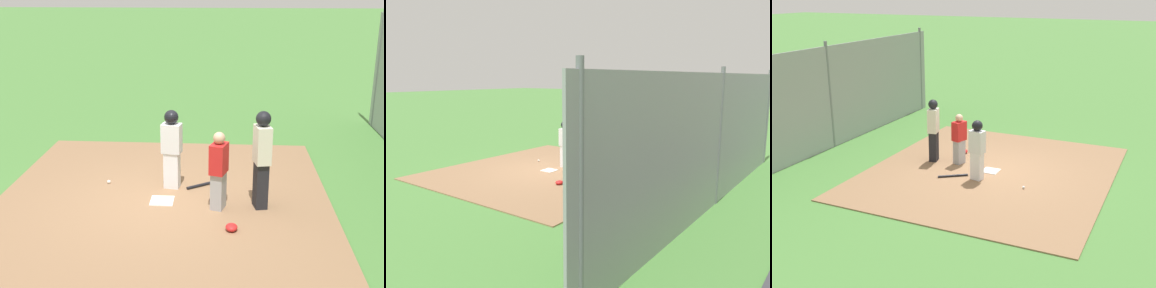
{
  "view_description": "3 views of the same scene",
  "coord_description": "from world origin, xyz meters",
  "views": [
    {
      "loc": [
        -8.74,
        -1.19,
        4.05
      ],
      "look_at": [
        0.5,
        -0.54,
        1.03
      ],
      "focal_mm": 47.19,
      "sensor_mm": 36.0,
      "label": 1
    },
    {
      "loc": [
        -9.3,
        -8.07,
        3.1
      ],
      "look_at": [
        0.57,
        -0.77,
        0.93
      ],
      "focal_mm": 35.45,
      "sensor_mm": 36.0,
      "label": 2
    },
    {
      "loc": [
        11.75,
        4.6,
        4.88
      ],
      "look_at": [
        0.48,
        -0.6,
        0.88
      ],
      "focal_mm": 45.46,
      "sensor_mm": 36.0,
      "label": 3
    }
  ],
  "objects": [
    {
      "name": "backstop_fence",
      "position": [
        0.0,
        -5.43,
        1.6
      ],
      "size": [
        12.0,
        0.1,
        3.35
      ],
      "color": "#93999E",
      "rests_on": "ground_plane"
    },
    {
      "name": "dirt_infield",
      "position": [
        0.0,
        0.0,
        0.01
      ],
      "size": [
        7.2,
        6.4,
        0.03
      ],
      "primitive_type": "cube",
      "color": "#896647",
      "rests_on": "ground_plane"
    },
    {
      "name": "baseball",
      "position": [
        0.81,
        1.21,
        0.07
      ],
      "size": [
        0.07,
        0.07,
        0.07
      ],
      "primitive_type": "sphere",
      "color": "white",
      "rests_on": "dirt_infield"
    },
    {
      "name": "umpire",
      "position": [
        -0.11,
        -1.84,
        1.0
      ],
      "size": [
        0.43,
        0.33,
        1.83
      ],
      "rotation": [
        0.0,
        0.0,
        1.78
      ],
      "color": "black",
      "rests_on": "dirt_infield"
    },
    {
      "name": "parked_car_red",
      "position": [
        -2.45,
        -10.02,
        0.61
      ],
      "size": [
        4.41,
        2.38,
        1.28
      ],
      "rotation": [
        0.0,
        0.0,
        0.16
      ],
      "color": "maroon",
      "rests_on": "parking_lot"
    },
    {
      "name": "runner",
      "position": [
        0.7,
        -0.12,
        0.95
      ],
      "size": [
        0.32,
        0.42,
        1.61
      ],
      "rotation": [
        0.0,
        0.0,
        2.97
      ],
      "color": "silver",
      "rests_on": "dirt_infield"
    },
    {
      "name": "ground_plane",
      "position": [
        0.0,
        0.0,
        0.0
      ],
      "size": [
        140.0,
        140.0,
        0.0
      ],
      "primitive_type": "plane",
      "color": "#477A38"
    },
    {
      "name": "catcher",
      "position": [
        -0.22,
        -1.07,
        0.78
      ],
      "size": [
        0.44,
        0.36,
        1.46
      ],
      "rotation": [
        0.0,
        0.0,
        1.27
      ],
      "color": "#9E9EA3",
      "rests_on": "dirt_infield"
    },
    {
      "name": "parked_car_dark",
      "position": [
        -6.13,
        -9.27,
        0.61
      ],
      "size": [
        4.36,
        2.24,
        1.28
      ],
      "rotation": [
        0.0,
        0.0,
        3.25
      ],
      "color": "black",
      "rests_on": "parking_lot"
    },
    {
      "name": "catcher_mask",
      "position": [
        -1.09,
        -1.32,
        0.09
      ],
      "size": [
        0.24,
        0.2,
        0.12
      ],
      "primitive_type": "ellipsoid",
      "color": "red",
      "rests_on": "dirt_infield"
    },
    {
      "name": "baseball_bat",
      "position": [
        0.82,
        -0.77,
        0.06
      ],
      "size": [
        0.52,
        0.7,
        0.06
      ],
      "primitive_type": "cylinder",
      "rotation": [
        0.0,
        1.57,
        5.33
      ],
      "color": "black",
      "rests_on": "dirt_infield"
    },
    {
      "name": "home_plate",
      "position": [
        0.0,
        0.0,
        0.04
      ],
      "size": [
        0.44,
        0.44,
        0.02
      ],
      "primitive_type": "cube",
      "rotation": [
        0.0,
        0.0,
        0.01
      ],
      "color": "white",
      "rests_on": "dirt_infield"
    }
  ]
}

